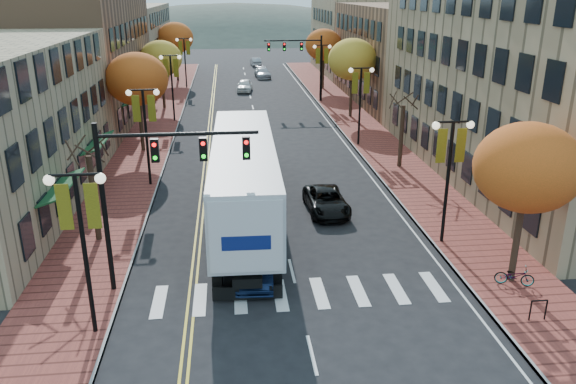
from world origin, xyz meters
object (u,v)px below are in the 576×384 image
object	(u,v)px
semi_truck	(244,171)
bicycle	(514,276)
black_suv	(326,201)
navy_sedan	(255,262)

from	to	relation	value
semi_truck	bicycle	size ratio (longest dim) A/B	11.87
black_suv	bicycle	world-z (taller)	black_suv
bicycle	semi_truck	bearing A→B (deg)	70.69
navy_sedan	black_suv	distance (m)	8.25
semi_truck	bicycle	bearing A→B (deg)	-37.62
navy_sedan	semi_truck	bearing A→B (deg)	95.42
black_suv	bicycle	xyz separation A→B (m)	(6.23, -9.12, -0.07)
black_suv	bicycle	bearing A→B (deg)	-57.22
black_suv	navy_sedan	bearing A→B (deg)	-122.81
black_suv	bicycle	size ratio (longest dim) A/B	2.91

